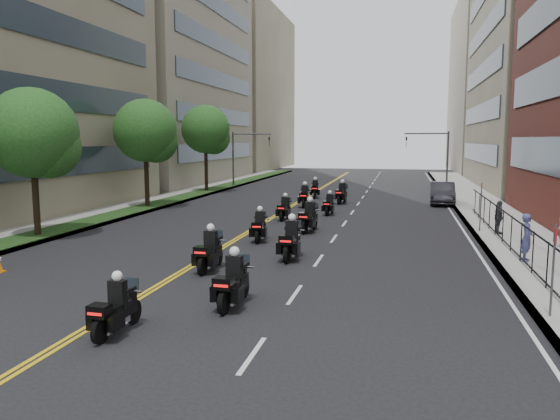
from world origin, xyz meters
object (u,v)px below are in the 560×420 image
Objects in this scene: motorcycle_0 at (116,310)px; motorcycle_1 at (233,283)px; motorcycle_5 at (309,218)px; motorcycle_6 at (285,209)px; pedestrian_a at (527,238)px; motorcycle_9 at (342,194)px; motorcycle_8 at (305,197)px; motorcycle_7 at (329,205)px; motorcycle_2 at (210,252)px; pedestrian_c at (499,217)px; motorcycle_10 at (315,190)px; motorcycle_3 at (291,241)px; parked_sedan at (442,193)px; motorcycle_4 at (260,227)px.

motorcycle_1 reaches higher than motorcycle_0.
motorcycle_6 is at bearing 126.24° from motorcycle_5.
pedestrian_a is (9.52, 7.61, 0.38)m from motorcycle_1.
motorcycle_9 is (2.45, 9.32, 0.08)m from motorcycle_6.
motorcycle_8 is (0.04, 6.61, 0.07)m from motorcycle_6.
motorcycle_6 is 3.73m from motorcycle_7.
pedestrian_c is at bearing 40.73° from motorcycle_2.
motorcycle_10 is 25.38m from pedestrian_a.
motorcycle_3 is at bearing 77.22° from motorcycle_0.
motorcycle_8 is 1.00× the size of motorcycle_9.
motorcycle_5 is at bearing 73.64° from pedestrian_a.
motorcycle_7 is 1.27× the size of pedestrian_c.
motorcycle_1 is 0.97× the size of motorcycle_9.
parked_sedan is (9.91, 30.64, 0.19)m from motorcycle_0.
motorcycle_4 is 7.03m from motorcycle_6.
motorcycle_3 reaches higher than pedestrian_c.
motorcycle_3 is at bearing 89.17° from motorcycle_1.
pedestrian_c is (1.80, -13.87, 0.17)m from parked_sedan.
motorcycle_8 is at bearing 126.82° from motorcycle_7.
motorcycle_9 reaches higher than motorcycle_1.
motorcycle_4 reaches higher than motorcycle_7.
motorcycle_2 is at bearing -110.53° from parked_sedan.
motorcycle_0 is 0.92× the size of motorcycle_10.
motorcycle_5 is at bearing -58.93° from motorcycle_6.
motorcycle_9 is 15.64m from pedestrian_c.
motorcycle_1 is 28.87m from parked_sedan.
motorcycle_3 is at bearing -63.66° from motorcycle_4.
motorcycle_9 is 1.47× the size of pedestrian_c.
motorcycle_1 is at bearing -82.55° from motorcycle_5.
pedestrian_a reaches higher than motorcycle_3.
motorcycle_3 is 1.10× the size of motorcycle_4.
motorcycle_4 is (-1.90, 10.23, -0.03)m from motorcycle_1.
motorcycle_5 is at bearing -83.60° from motorcycle_9.
motorcycle_9 is (2.41, 2.71, 0.00)m from motorcycle_8.
motorcycle_1 is at bearing 54.64° from motorcycle_0.
motorcycle_2 is 13.22m from motorcycle_6.
pedestrian_c reaches higher than motorcycle_4.
motorcycle_6 is at bearing 99.65° from motorcycle_1.
motorcycle_8 is 0.49× the size of parked_sedan.
motorcycle_10 is (-2.34, 30.05, -0.01)m from motorcycle_1.
motorcycle_3 is at bearing 45.63° from motorcycle_2.
pedestrian_a is at bearing -23.55° from motorcycle_5.
motorcycle_9 is 0.49× the size of parked_sedan.
motorcycle_10 reaches higher than motorcycle_4.
motorcycle_2 reaches higher than motorcycle_7.
motorcycle_10 is at bearing 25.82° from pedestrian_c.
motorcycle_7 is 0.86× the size of motorcycle_8.
motorcycle_3 is (2.57, 9.44, 0.10)m from motorcycle_0.
motorcycle_3 is 1.18× the size of motorcycle_7.
motorcycle_5 is at bearing -83.05° from motorcycle_8.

